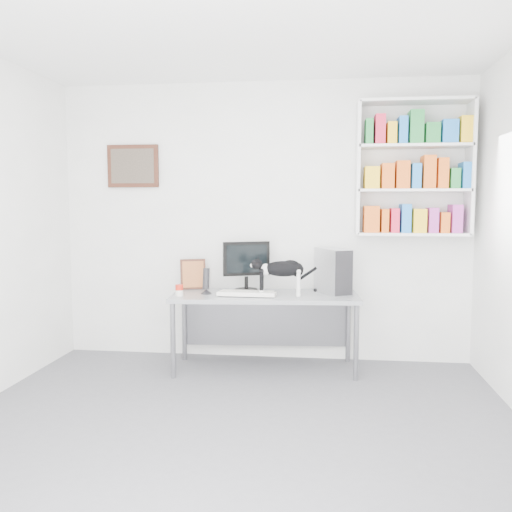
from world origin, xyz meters
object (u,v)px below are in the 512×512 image
object	(u,v)px
leaning_print	(193,274)
cat	(281,278)
monitor	(246,266)
bookshelf	(413,168)
keyboard	(247,293)
desk	(265,332)
speaker	(206,280)
pc_tower	(333,271)
soup_can	(179,290)

from	to	relation	value
leaning_print	cat	size ratio (longest dim) A/B	0.57
monitor	bookshelf	bearing A→B (deg)	-18.63
keyboard	bookshelf	bearing A→B (deg)	15.35
desk	speaker	xyz separation A→B (m)	(-0.54, -0.05, 0.48)
pc_tower	bookshelf	bearing A→B (deg)	-17.54
monitor	desk	bearing A→B (deg)	-63.52
leaning_print	soup_can	xyz separation A→B (m)	(-0.03, -0.40, -0.10)
monitor	keyboard	xyz separation A→B (m)	(0.04, -0.27, -0.22)
monitor	leaning_print	size ratio (longest dim) A/B	1.58
monitor	cat	distance (m)	0.43
monitor	soup_can	bearing A→B (deg)	-169.34
pc_tower	soup_can	world-z (taller)	pc_tower
pc_tower	leaning_print	distance (m)	1.34
leaning_print	soup_can	size ratio (longest dim) A/B	2.96
desk	keyboard	size ratio (longest dim) A/B	3.26
desk	soup_can	size ratio (longest dim) A/B	16.58
monitor	pc_tower	bearing A→B (deg)	-23.95
pc_tower	soup_can	size ratio (longest dim) A/B	4.06
bookshelf	pc_tower	xyz separation A→B (m)	(-0.72, -0.12, -0.94)
monitor	keyboard	size ratio (longest dim) A/B	0.92
keyboard	soup_can	bearing A→B (deg)	-170.61
desk	leaning_print	xyz separation A→B (m)	(-0.72, 0.21, 0.50)
monitor	cat	bearing A→B (deg)	-56.86
bookshelf	desk	xyz separation A→B (m)	(-1.33, -0.27, -1.50)
keyboard	soup_can	distance (m)	0.61
bookshelf	cat	world-z (taller)	bookshelf
pc_tower	soup_can	distance (m)	1.42
bookshelf	cat	distance (m)	1.57
desk	soup_can	distance (m)	0.87
keyboard	cat	world-z (taller)	cat
monitor	speaker	size ratio (longest dim) A/B	1.93
monitor	pc_tower	world-z (taller)	monitor
monitor	leaning_print	xyz separation A→B (m)	(-0.52, 0.03, -0.09)
keyboard	leaning_print	size ratio (longest dim) A/B	1.72
keyboard	leaning_print	bearing A→B (deg)	152.63
bookshelf	monitor	size ratio (longest dim) A/B	2.59
speaker	cat	xyz separation A→B (m)	(0.69, -0.02, 0.04)
keyboard	cat	size ratio (longest dim) A/B	0.97
leaning_print	monitor	bearing A→B (deg)	-22.56
desk	monitor	size ratio (longest dim) A/B	3.53
speaker	desk	bearing A→B (deg)	12.38
keyboard	pc_tower	bearing A→B (deg)	19.42
desk	cat	size ratio (longest dim) A/B	3.17
soup_can	monitor	bearing A→B (deg)	33.05
speaker	monitor	bearing A→B (deg)	39.98
pc_tower	leaning_print	world-z (taller)	pc_tower
monitor	keyboard	distance (m)	0.35
monitor	soup_can	xyz separation A→B (m)	(-0.56, -0.36, -0.19)
cat	soup_can	bearing A→B (deg)	-176.58
monitor	speaker	distance (m)	0.42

